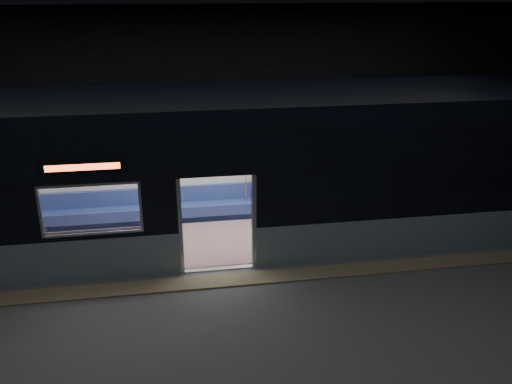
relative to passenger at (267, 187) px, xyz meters
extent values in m
cube|color=#47494C|center=(-1.46, -3.55, -0.80)|extent=(24.00, 14.00, 0.01)
cube|color=black|center=(-1.46, -3.55, 4.19)|extent=(24.00, 14.00, 0.04)
cube|color=black|center=(-1.46, 3.43, 1.71)|extent=(24.00, 0.04, 5.00)
cube|color=#8C7F59|center=(-1.46, -3.00, -0.78)|extent=(22.80, 0.50, 0.03)
cube|color=gray|center=(3.39, -2.49, -0.34)|extent=(8.30, 0.12, 0.90)
cube|color=black|center=(3.39, -2.49, 1.26)|extent=(8.30, 0.12, 2.30)
cube|color=black|center=(-1.46, -2.49, 1.83)|extent=(1.40, 0.12, 1.15)
cube|color=#B7BABC|center=(-2.20, -2.49, 0.23)|extent=(0.08, 0.14, 2.05)
cube|color=#B7BABC|center=(-0.72, -2.49, 0.23)|extent=(0.08, 0.14, 2.05)
cube|color=black|center=(-3.91, -2.57, 1.60)|extent=(1.50, 0.04, 0.18)
cube|color=#FF501E|center=(-3.91, -2.58, 1.60)|extent=(1.34, 0.03, 0.12)
cube|color=beige|center=(-1.46, 0.39, 0.81)|extent=(18.00, 0.12, 3.20)
cube|color=black|center=(-1.46, -1.05, 2.48)|extent=(18.00, 3.00, 0.15)
cube|color=gray|center=(-1.46, -1.05, -0.77)|extent=(17.76, 2.76, 0.04)
cube|color=beige|center=(-1.46, -1.05, 1.56)|extent=(17.76, 2.76, 0.10)
cube|color=navy|center=(-1.46, 0.07, -0.55)|extent=(11.00, 0.48, 0.41)
cube|color=navy|center=(-1.46, 0.26, -0.14)|extent=(11.00, 0.10, 0.40)
cube|color=#77575A|center=(-4.76, -2.14, -0.55)|extent=(4.40, 0.48, 0.41)
cube|color=#77575A|center=(1.84, -2.14, -0.55)|extent=(4.40, 0.48, 0.41)
cylinder|color=silver|center=(-2.41, -2.18, 0.38)|extent=(0.04, 0.04, 2.26)
cylinder|color=silver|center=(-2.41, 0.08, 0.38)|extent=(0.04, 0.04, 2.26)
cylinder|color=silver|center=(-0.51, -2.18, 0.38)|extent=(0.04, 0.04, 2.26)
cylinder|color=silver|center=(-0.51, 0.08, 0.38)|extent=(0.04, 0.04, 2.26)
cylinder|color=silver|center=(-1.46, 0.03, 1.16)|extent=(11.00, 0.03, 0.03)
cube|color=black|center=(-0.10, -0.15, -0.26)|extent=(0.17, 0.46, 0.16)
cube|color=black|center=(0.10, -0.15, -0.26)|extent=(0.17, 0.46, 0.16)
cylinder|color=black|center=(-0.10, -0.36, -0.54)|extent=(0.11, 0.11, 0.43)
cylinder|color=black|center=(0.10, -0.36, -0.54)|extent=(0.11, 0.11, 0.43)
cube|color=#CA617C|center=(0.00, 0.04, -0.24)|extent=(0.39, 0.21, 0.19)
cylinder|color=#CA617C|center=(0.00, 0.07, 0.10)|extent=(0.41, 0.41, 0.51)
sphere|color=tan|center=(0.00, 0.05, 0.46)|extent=(0.20, 0.20, 0.20)
sphere|color=black|center=(0.00, 0.09, 0.50)|extent=(0.21, 0.21, 0.21)
cube|color=black|center=(0.01, -0.22, -0.12)|extent=(0.25, 0.22, 0.12)
cube|color=white|center=(-0.09, 0.31, 0.70)|extent=(1.04, 0.03, 0.68)
camera|label=1|loc=(-2.30, -12.36, 4.75)|focal=38.00mm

